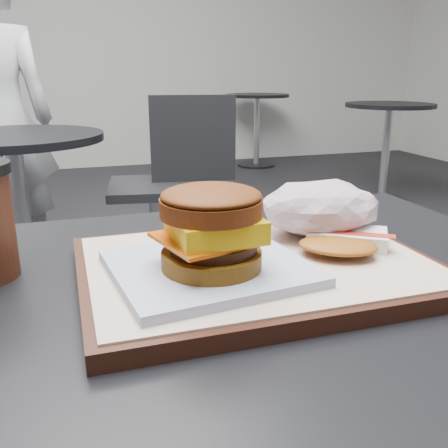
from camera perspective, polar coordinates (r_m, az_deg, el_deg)
customer_table at (r=0.64m, az=1.05°, el=-22.08°), size 0.80×0.60×0.77m
serving_tray at (r=0.55m, az=3.76°, el=-4.97°), size 0.38×0.28×0.02m
breakfast_sandwich at (r=0.49m, az=-1.49°, el=-1.62°), size 0.21×0.19×0.09m
hash_brown at (r=0.59m, az=13.45°, el=-1.88°), size 0.14×0.13×0.02m
crumpled_wrapper at (r=0.63m, az=11.02°, el=1.77°), size 0.15×0.12×0.07m
neighbor_table at (r=2.17m, az=-22.50°, el=4.24°), size 0.70×0.70×0.75m
neighbor_chair at (r=2.37m, az=-6.36°, el=5.46°), size 0.63×0.48×0.88m
bg_table_near at (r=4.05m, az=18.22°, el=10.33°), size 0.66×0.66×0.75m
bg_table_far at (r=5.36m, az=3.79°, el=12.60°), size 0.66×0.66×0.75m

